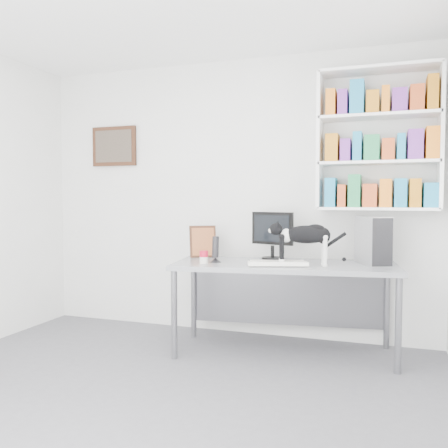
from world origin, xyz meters
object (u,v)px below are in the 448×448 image
(bookshelf, at_px, (378,140))
(soup_can, at_px, (204,257))
(desk, at_px, (284,308))
(leaning_print, at_px, (203,241))
(pc_tower, at_px, (373,240))
(keyboard, at_px, (278,263))
(monitor, at_px, (273,235))
(speaker, at_px, (215,249))
(cat, at_px, (305,245))

(bookshelf, distance_m, soup_can, 1.82)
(desk, distance_m, leaning_print, 0.99)
(desk, xyz_separation_m, pc_tower, (0.72, 0.21, 0.59))
(desk, relative_size, soup_can, 17.49)
(desk, height_order, keyboard, keyboard)
(soup_can, bearing_deg, leaning_print, 112.29)
(monitor, xyz_separation_m, speaker, (-0.42, -0.37, -0.10))
(leaning_print, bearing_deg, keyboard, -52.82)
(bookshelf, height_order, soup_can, bookshelf)
(pc_tower, bearing_deg, soup_can, 175.04)
(monitor, bearing_deg, soup_can, -120.35)
(monitor, relative_size, pc_tower, 1.10)
(monitor, distance_m, keyboard, 0.46)
(speaker, bearing_deg, monitor, 34.86)
(leaning_print, bearing_deg, monitor, -24.22)
(bookshelf, relative_size, monitor, 2.82)
(keyboard, relative_size, speaker, 2.08)
(monitor, bearing_deg, cat, -27.34)
(keyboard, distance_m, pc_tower, 0.85)
(desk, bearing_deg, cat, -36.10)
(desk, bearing_deg, speaker, -173.65)
(bookshelf, relative_size, cat, 2.19)
(speaker, relative_size, leaning_print, 0.76)
(desk, height_order, speaker, speaker)
(bookshelf, bearing_deg, speaker, -159.08)
(monitor, xyz_separation_m, keyboard, (0.13, -0.39, -0.20))
(desk, xyz_separation_m, keyboard, (-0.02, -0.16, 0.41))
(bookshelf, distance_m, leaning_print, 1.81)
(monitor, relative_size, leaning_print, 1.42)
(pc_tower, height_order, cat, pc_tower)
(cat, bearing_deg, keyboard, -179.14)
(bookshelf, xyz_separation_m, soup_can, (-1.39, -0.60, -1.01))
(keyboard, height_order, leaning_print, leaning_print)
(cat, bearing_deg, leaning_print, 151.16)
(speaker, xyz_separation_m, leaning_print, (-0.23, 0.29, 0.04))
(desk, bearing_deg, bookshelf, 18.71)
(desk, distance_m, pc_tower, 0.95)
(pc_tower, bearing_deg, leaning_print, 159.25)
(bookshelf, height_order, monitor, bookshelf)
(desk, relative_size, pc_tower, 4.69)
(speaker, bearing_deg, keyboard, -8.70)
(keyboard, relative_size, pc_tower, 1.22)
(monitor, distance_m, cat, 0.48)
(desk, distance_m, monitor, 0.67)
(cat, bearing_deg, pc_tower, 16.59)
(bookshelf, bearing_deg, cat, -139.74)
(monitor, bearing_deg, leaning_print, -156.75)
(monitor, height_order, keyboard, monitor)
(desk, xyz_separation_m, speaker, (-0.58, -0.14, 0.51))
(monitor, relative_size, keyboard, 0.90)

